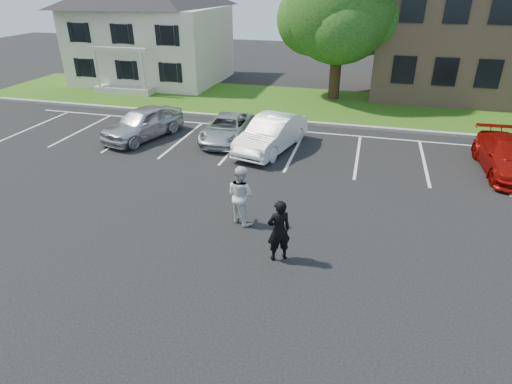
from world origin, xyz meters
TOP-DOWN VIEW (x-y plane):
  - ground_plane at (0.00, 0.00)m, footprint 90.00×90.00m
  - curb at (0.00, 12.00)m, footprint 40.00×0.30m
  - grass_strip at (0.00, 16.00)m, footprint 44.00×8.00m
  - stall_lines at (1.40, 8.95)m, footprint 34.00×5.36m
  - house at (-13.00, 19.97)m, footprint 10.30×9.22m
  - tree at (0.84, 17.86)m, footprint 7.80×7.20m
  - man_black_suit at (1.03, -0.46)m, footprint 0.80×0.72m
  - man_white_shirt at (-0.55, 1.23)m, footprint 1.18×1.10m
  - car_silver_west at (-7.49, 7.77)m, footprint 3.02×4.79m
  - car_silver_minivan at (-3.43, 8.53)m, footprint 2.08×4.30m
  - car_white_sedan at (-1.08, 7.77)m, footprint 2.69×4.92m
  - car_red_compact at (8.63, 7.73)m, footprint 2.10×4.75m

SIDE VIEW (x-z plane):
  - ground_plane at x=0.00m, z-range 0.00..0.00m
  - stall_lines at x=1.40m, z-range 0.00..0.01m
  - grass_strip at x=0.00m, z-range 0.00..0.08m
  - curb at x=0.00m, z-range 0.00..0.15m
  - car_silver_minivan at x=-3.43m, z-range 0.00..1.18m
  - car_red_compact at x=8.63m, z-range 0.00..1.36m
  - car_silver_west at x=-7.49m, z-range 0.00..1.52m
  - car_white_sedan at x=-1.08m, z-range 0.00..1.54m
  - man_black_suit at x=1.03m, z-range 0.00..1.83m
  - man_white_shirt at x=-0.55m, z-range 0.00..1.94m
  - house at x=-13.00m, z-range 0.03..7.63m
  - tree at x=0.84m, z-range 0.95..9.75m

